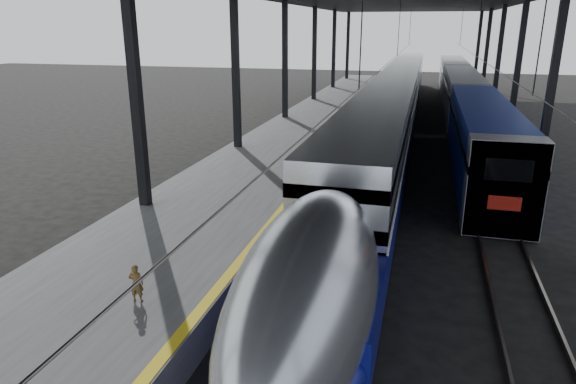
% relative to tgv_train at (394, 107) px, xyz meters
% --- Properties ---
extents(ground, '(160.00, 160.00, 0.00)m').
position_rel_tgv_train_xyz_m(ground, '(-2.00, -25.57, -1.91)').
color(ground, black).
rests_on(ground, ground).
extents(platform, '(6.00, 80.00, 1.00)m').
position_rel_tgv_train_xyz_m(platform, '(-5.50, -5.57, -1.41)').
color(platform, '#4C4C4F').
rests_on(platform, ground).
extents(yellow_strip, '(0.30, 80.00, 0.01)m').
position_rel_tgv_train_xyz_m(yellow_strip, '(-2.70, -5.57, -0.90)').
color(yellow_strip, yellow).
rests_on(yellow_strip, platform).
extents(rails, '(6.52, 80.00, 0.16)m').
position_rel_tgv_train_xyz_m(rails, '(2.50, -5.57, -1.83)').
color(rails, slate).
rests_on(rails, ground).
extents(tgv_train, '(2.84, 65.20, 4.08)m').
position_rel_tgv_train_xyz_m(tgv_train, '(0.00, 0.00, 0.00)').
color(tgv_train, silver).
rests_on(tgv_train, ground).
extents(second_train, '(2.64, 56.05, 3.64)m').
position_rel_tgv_train_xyz_m(second_train, '(5.00, 8.91, -0.06)').
color(second_train, navy).
rests_on(second_train, ground).
extents(child, '(0.39, 0.29, 0.97)m').
position_rel_tgv_train_xyz_m(child, '(-4.34, -27.04, -0.42)').
color(child, '#543F1C').
rests_on(child, platform).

